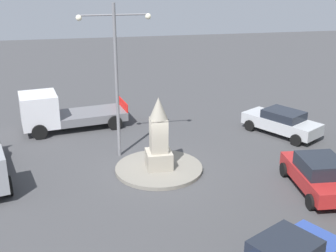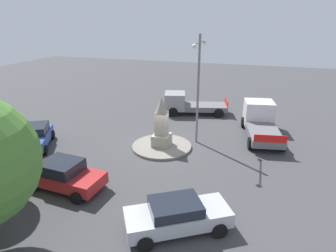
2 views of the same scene
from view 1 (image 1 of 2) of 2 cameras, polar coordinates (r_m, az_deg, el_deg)
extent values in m
plane|color=#424244|center=(20.80, -1.18, -5.72)|extent=(80.00, 80.00, 0.00)
cylinder|color=gray|center=(20.76, -1.18, -5.51)|extent=(4.10, 4.10, 0.17)
cube|color=#9E9687|center=(20.55, -1.19, -4.30)|extent=(1.16, 1.16, 0.80)
cube|color=#9E9687|center=(20.09, -1.22, -1.20)|extent=(0.77, 0.77, 1.60)
cone|color=#9E9687|center=(19.65, -1.25, 2.32)|extent=(0.85, 0.85, 1.00)
cylinder|color=slate|center=(21.23, -6.65, 5.48)|extent=(0.16, 0.16, 7.48)
cylinder|color=slate|center=(20.72, -4.80, 14.19)|extent=(1.56, 0.08, 0.08)
cylinder|color=slate|center=(20.61, -9.26, 13.97)|extent=(1.56, 0.08, 0.08)
sphere|color=#F2EACC|center=(20.83, -2.59, 13.99)|extent=(0.28, 0.28, 0.28)
sphere|color=#F2EACC|center=(20.61, -11.47, 13.55)|extent=(0.28, 0.28, 0.28)
cube|color=#B7BABF|center=(25.64, 14.43, 0.32)|extent=(3.72, 4.59, 0.64)
cube|color=#1E232D|center=(25.40, 14.75, 1.42)|extent=(2.40, 2.57, 0.46)
cylinder|color=black|center=(25.90, 10.54, 0.08)|extent=(0.52, 0.66, 0.64)
cylinder|color=black|center=(27.19, 12.68, 0.91)|extent=(0.52, 0.66, 0.64)
cylinder|color=black|center=(24.34, 16.26, -1.75)|extent=(0.52, 0.66, 0.64)
cylinder|color=black|center=(25.71, 18.22, -0.78)|extent=(0.52, 0.66, 0.64)
cube|color=#1E232D|center=(13.86, 14.90, -15.10)|extent=(2.36, 2.23, 0.53)
cylinder|color=black|center=(15.87, 15.65, -14.29)|extent=(0.67, 0.50, 0.64)
cube|color=#B22323|center=(19.81, 18.81, -6.26)|extent=(2.10, 4.27, 0.62)
cube|color=#1E232D|center=(19.45, 19.18, -4.82)|extent=(1.79, 2.04, 0.60)
cylinder|color=black|center=(20.79, 14.81, -5.48)|extent=(0.27, 0.65, 0.64)
cylinder|color=black|center=(21.49, 19.30, -5.11)|extent=(0.27, 0.65, 0.64)
cylinder|color=black|center=(18.44, 18.01, -9.33)|extent=(0.27, 0.65, 0.64)
cube|color=silver|center=(25.94, -16.34, 2.02)|extent=(2.34, 2.47, 1.85)
cube|color=slate|center=(26.50, -9.85, 1.38)|extent=(4.22, 2.80, 0.48)
cube|color=red|center=(26.74, -5.88, 2.86)|extent=(0.42, 2.05, 0.50)
cylinder|color=black|center=(25.21, -16.29, -0.74)|extent=(0.88, 0.42, 0.84)
cylinder|color=black|center=(27.24, -16.73, 0.79)|extent=(0.88, 0.42, 0.84)
cylinder|color=black|center=(25.80, -6.89, 0.44)|extent=(0.88, 0.42, 0.84)
cylinder|color=black|center=(27.79, -8.00, 1.86)|extent=(0.88, 0.42, 0.84)
cylinder|color=black|center=(19.67, -19.96, -7.30)|extent=(0.48, 0.88, 0.84)
camera|label=2|loc=(31.55, 30.13, 16.44)|focal=30.62mm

